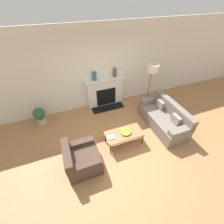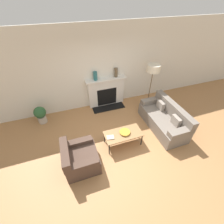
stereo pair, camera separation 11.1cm
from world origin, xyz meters
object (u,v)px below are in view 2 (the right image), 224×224
Objects in this scene: armchair_near at (80,158)px; floor_lamp at (153,71)px; book at (110,137)px; mantel_vase_center_left at (116,73)px; potted_plant at (40,114)px; bowl at (125,132)px; mantel_vase_left at (95,76)px; couch at (164,119)px; coffee_table at (123,134)px; fireplace at (106,92)px.

floor_lamp reaches higher than armchair_near.
book is at bearing -73.24° from armchair_near.
mantel_vase_center_left reaches higher than potted_plant.
armchair_near reaches higher than potted_plant.
potted_plant reaches higher than bowl.
bowl is at bearing -82.17° from mantel_vase_left.
couch reaches higher than book.
mantel_vase_center_left is at bearing 77.07° from bowl.
floor_lamp reaches higher than couch.
couch is 1.96m from book.
floor_lamp is 2.00m from mantel_vase_left.
armchair_near is at bearing -167.19° from bowl.
floor_lamp reaches higher than bowl.
mantel_vase_center_left is (-1.02, 1.84, 0.97)m from couch.
floor_lamp is 4.10m from potted_plant.
book is at bearing -143.48° from floor_lamp.
couch is at bearing -61.03° from mantel_vase_center_left.
armchair_near is 1.39× the size of potted_plant.
couch is 5.89× the size of bowl.
coffee_table is (1.31, 0.30, 0.11)m from armchair_near.
floor_lamp is at bearing 41.97° from coffee_table.
couch is at bearing 8.62° from coffee_table.
couch is 1.69m from floor_lamp.
mantel_vase_center_left reaches higher than fireplace.
floor_lamp is at bearing -58.79° from armchair_near.
floor_lamp reaches higher than potted_plant.
bowl is at bearing -37.25° from potted_plant.
mantel_vase_center_left is (-1.15, 0.57, -0.14)m from floor_lamp.
armchair_near is (-1.45, -2.37, -0.26)m from fireplace.
couch is (1.41, -1.83, -0.23)m from fireplace.
fireplace is at bearing -2.22° from mantel_vase_left.
armchair_near is (-2.86, -0.54, -0.03)m from couch.
bowl is 0.95× the size of mantel_vase_center_left.
fireplace reaches higher than coffee_table.
bowl is 0.49× the size of potted_plant.
mantel_vase_left is (-0.37, 0.01, 0.73)m from fireplace.
armchair_near is at bearing -166.98° from coffee_table.
bowl is at bearing -102.93° from mantel_vase_center_left.
bowl is (-0.09, -2.06, -0.08)m from fireplace.
fireplace reaches higher than couch.
mantel_vase_center_left is at bearing 75.86° from coffee_table.
bowl is 2.28m from mantel_vase_center_left.
mantel_vase_left reaches higher than potted_plant.
fireplace reaches higher than armchair_near.
book is at bearing -175.66° from bowl.
mantel_vase_center_left is at bearing -37.61° from armchair_near.
couch reaches higher than potted_plant.
bowl is 0.45m from book.
couch is 2.74m from mantel_vase_left.
mantel_vase_left is at bearing -24.28° from armchair_near.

